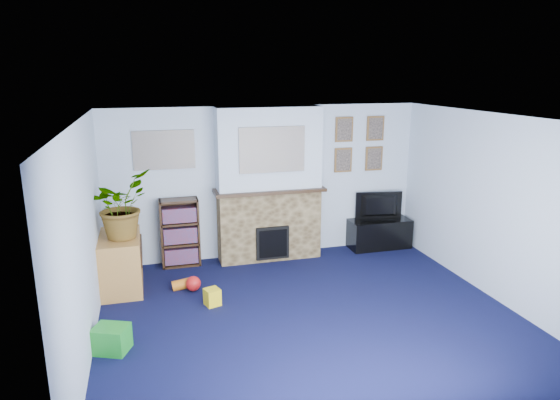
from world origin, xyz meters
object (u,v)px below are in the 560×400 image
object	(u,v)px
television	(380,206)
tv_stand	(379,235)
bookshelf	(180,234)
sideboard	(121,264)

from	to	relation	value
television	tv_stand	bearing A→B (deg)	98.67
bookshelf	sideboard	xyz separation A→B (m)	(-0.85, -0.65, -0.15)
tv_stand	bookshelf	distance (m)	3.32
bookshelf	tv_stand	bearing A→B (deg)	-1.33
television	sideboard	bearing A→B (deg)	16.82
tv_stand	sideboard	xyz separation A→B (m)	(-4.16, -0.58, 0.12)
television	bookshelf	distance (m)	3.31
tv_stand	sideboard	size ratio (longest dim) A/B	1.06
bookshelf	sideboard	bearing A→B (deg)	-142.57
tv_stand	television	distance (m)	0.49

